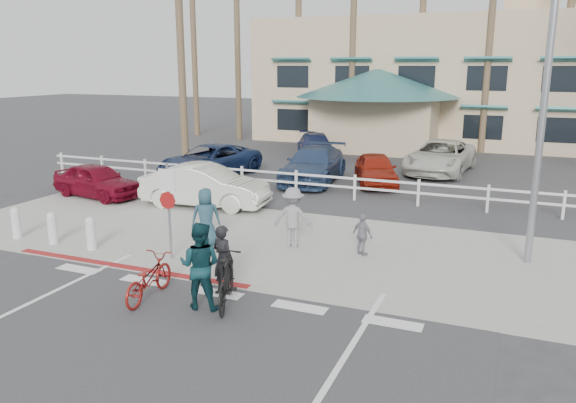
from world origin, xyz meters
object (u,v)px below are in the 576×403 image
at_px(bike_black, 226,280).
at_px(car_white_sedan, 205,186).
at_px(car_red_compact, 97,180).
at_px(bike_red, 148,278).
at_px(sign_post, 169,206).

xyz_separation_m(bike_black, car_white_sedan, (-4.87, 7.38, 0.19)).
relative_size(bike_black, car_red_compact, 0.50).
relative_size(car_white_sedan, car_red_compact, 1.21).
height_order(bike_black, car_red_compact, car_red_compact).
xyz_separation_m(bike_black, car_red_compact, (-9.57, 7.10, 0.08)).
bearing_deg(car_white_sedan, bike_red, -162.66).
height_order(sign_post, car_white_sedan, sign_post).
xyz_separation_m(sign_post, bike_black, (2.80, -2.07, -0.87)).
bearing_deg(car_red_compact, car_white_sedan, -76.18).
relative_size(bike_red, bike_black, 0.95).
relative_size(sign_post, car_red_compact, 0.75).
relative_size(bike_red, car_red_compact, 0.47).
height_order(sign_post, bike_black, sign_post).
relative_size(sign_post, car_white_sedan, 0.62).
bearing_deg(bike_red, sign_post, -71.57).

